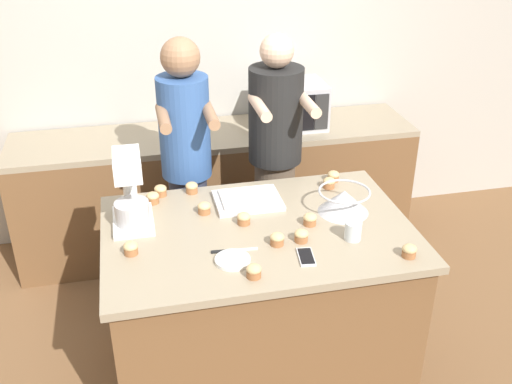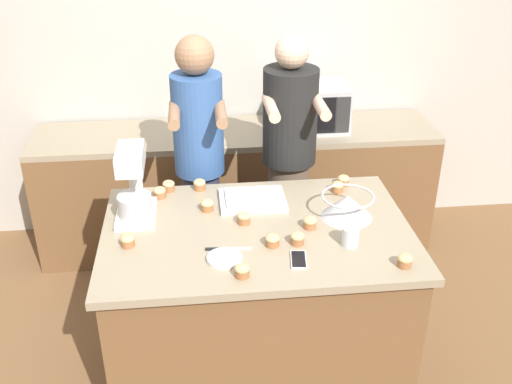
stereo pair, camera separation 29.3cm
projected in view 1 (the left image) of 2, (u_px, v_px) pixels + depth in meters
The scene contains 27 objects.
ground_plane at pixel (258, 366), 3.40m from camera, with size 16.00×16.00×0.00m, color brown.
back_wall at pixel (205, 54), 4.24m from camera, with size 10.00×0.06×2.70m.
island_counter at pixel (258, 302), 3.19m from camera, with size 1.54×1.02×0.91m.
back_counter at pixel (217, 189), 4.36m from camera, with size 2.80×0.60×0.90m.
person_left at pixel (187, 169), 3.58m from camera, with size 0.32×0.49×1.70m.
person_right at pixel (275, 164), 3.69m from camera, with size 0.34×0.50×1.70m.
stand_mixer at pixel (130, 194), 2.94m from camera, with size 0.20×0.30×0.38m.
mixing_bowl at pixel (344, 200), 3.10m from camera, with size 0.27×0.27×0.12m.
baking_tray at pixel (248, 199), 3.21m from camera, with size 0.35×0.27×0.04m.
microwave_oven at pixel (291, 105), 4.18m from camera, with size 0.46×0.36×0.31m.
cell_phone at pixel (306, 257), 2.75m from camera, with size 0.09×0.15×0.01m.
drinking_glass at pixel (353, 231), 2.87m from camera, with size 0.08×0.08×0.09m.
small_plate at pixel (233, 260), 2.72m from camera, with size 0.16×0.16×0.02m.
knife at pixel (231, 251), 2.80m from camera, with size 0.22×0.03×0.01m.
cupcake_0 at pixel (131, 248), 2.76m from camera, with size 0.07×0.07×0.06m.
cupcake_1 at pixel (301, 236), 2.86m from camera, with size 0.07×0.07×0.06m.
cupcake_2 at pixel (153, 198), 3.20m from camera, with size 0.07×0.07×0.06m.
cupcake_3 at pixel (244, 218), 3.00m from camera, with size 0.07×0.07×0.06m.
cupcake_4 at pixel (329, 183), 3.36m from camera, with size 0.07×0.07×0.06m.
cupcake_5 at pixel (192, 187), 3.30m from camera, with size 0.07×0.07×0.06m.
cupcake_6 at pixel (204, 208), 3.10m from camera, with size 0.07×0.07×0.06m.
cupcake_7 at pixel (160, 190), 3.27m from camera, with size 0.07×0.07×0.06m.
cupcake_8 at pixel (409, 251), 2.74m from camera, with size 0.07×0.07×0.06m.
cupcake_9 at pixel (333, 176), 3.43m from camera, with size 0.07×0.07×0.06m.
cupcake_10 at pixel (310, 219), 3.00m from camera, with size 0.07×0.07×0.06m.
cupcake_11 at pixel (254, 271), 2.60m from camera, with size 0.07×0.07×0.06m.
cupcake_12 at pixel (277, 239), 2.83m from camera, with size 0.07×0.07×0.06m.
Camera 1 is at (-0.57, -2.48, 2.47)m, focal length 42.00 mm.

